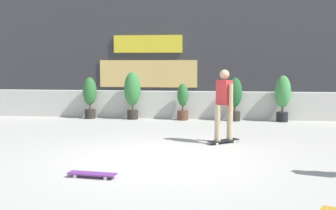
{
  "coord_description": "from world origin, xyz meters",
  "views": [
    {
      "loc": [
        1.14,
        -7.74,
        1.85
      ],
      "look_at": [
        0.0,
        1.5,
        0.9
      ],
      "focal_mm": 44.42,
      "sensor_mm": 36.0,
      "label": 1
    }
  ],
  "objects_px": {
    "potted_plant_3": "(235,96)",
    "potted_plant_4": "(283,95)",
    "potted_plant_1": "(132,92)",
    "potted_plant_2": "(183,101)",
    "skater_mid_plaza": "(224,103)",
    "potted_plant_0": "(90,95)",
    "skateboard_aside": "(92,174)"
  },
  "relations": [
    {
      "from": "potted_plant_0",
      "to": "potted_plant_3",
      "type": "relative_size",
      "value": 0.99
    },
    {
      "from": "potted_plant_3",
      "to": "skater_mid_plaza",
      "type": "relative_size",
      "value": 0.82
    },
    {
      "from": "potted_plant_0",
      "to": "potted_plant_3",
      "type": "bearing_deg",
      "value": 0.0
    },
    {
      "from": "potted_plant_0",
      "to": "potted_plant_3",
      "type": "distance_m",
      "value": 4.75
    },
    {
      "from": "potted_plant_0",
      "to": "skater_mid_plaza",
      "type": "xyz_separation_m",
      "value": [
        4.37,
        -3.78,
        0.17
      ]
    },
    {
      "from": "skateboard_aside",
      "to": "potted_plant_0",
      "type": "bearing_deg",
      "value": 107.81
    },
    {
      "from": "potted_plant_2",
      "to": "potted_plant_0",
      "type": "bearing_deg",
      "value": 180.0
    },
    {
      "from": "potted_plant_4",
      "to": "skateboard_aside",
      "type": "height_order",
      "value": "potted_plant_4"
    },
    {
      "from": "potted_plant_1",
      "to": "potted_plant_4",
      "type": "relative_size",
      "value": 1.06
    },
    {
      "from": "potted_plant_0",
      "to": "potted_plant_3",
      "type": "height_order",
      "value": "potted_plant_3"
    },
    {
      "from": "potted_plant_2",
      "to": "potted_plant_3",
      "type": "relative_size",
      "value": 0.85
    },
    {
      "from": "skater_mid_plaza",
      "to": "skateboard_aside",
      "type": "distance_m",
      "value": 3.91
    },
    {
      "from": "potted_plant_3",
      "to": "potted_plant_4",
      "type": "bearing_deg",
      "value": -0.0
    },
    {
      "from": "potted_plant_0",
      "to": "potted_plant_4",
      "type": "height_order",
      "value": "potted_plant_4"
    },
    {
      "from": "potted_plant_0",
      "to": "potted_plant_4",
      "type": "bearing_deg",
      "value": -0.0
    },
    {
      "from": "potted_plant_1",
      "to": "potted_plant_4",
      "type": "bearing_deg",
      "value": -0.0
    },
    {
      "from": "potted_plant_4",
      "to": "skater_mid_plaza",
      "type": "relative_size",
      "value": 0.86
    },
    {
      "from": "potted_plant_0",
      "to": "potted_plant_4",
      "type": "distance_m",
      "value": 6.23
    },
    {
      "from": "skateboard_aside",
      "to": "potted_plant_4",
      "type": "bearing_deg",
      "value": 59.96
    },
    {
      "from": "potted_plant_2",
      "to": "potted_plant_3",
      "type": "distance_m",
      "value": 1.67
    },
    {
      "from": "potted_plant_3",
      "to": "potted_plant_1",
      "type": "bearing_deg",
      "value": 180.0
    },
    {
      "from": "potted_plant_0",
      "to": "potted_plant_2",
      "type": "bearing_deg",
      "value": 0.0
    },
    {
      "from": "potted_plant_4",
      "to": "skateboard_aside",
      "type": "xyz_separation_m",
      "value": [
        -4.01,
        -6.93,
        -0.78
      ]
    },
    {
      "from": "potted_plant_2",
      "to": "potted_plant_1",
      "type": "bearing_deg",
      "value": 180.0
    },
    {
      "from": "skater_mid_plaza",
      "to": "potted_plant_1",
      "type": "bearing_deg",
      "value": 127.77
    },
    {
      "from": "potted_plant_0",
      "to": "potted_plant_1",
      "type": "relative_size",
      "value": 0.88
    },
    {
      "from": "potted_plant_1",
      "to": "skateboard_aside",
      "type": "bearing_deg",
      "value": -83.52
    },
    {
      "from": "potted_plant_4",
      "to": "skater_mid_plaza",
      "type": "xyz_separation_m",
      "value": [
        -1.87,
        -3.78,
        0.1
      ]
    },
    {
      "from": "potted_plant_2",
      "to": "skateboard_aside",
      "type": "height_order",
      "value": "potted_plant_2"
    },
    {
      "from": "potted_plant_3",
      "to": "potted_plant_4",
      "type": "distance_m",
      "value": 1.48
    },
    {
      "from": "skater_mid_plaza",
      "to": "potted_plant_2",
      "type": "bearing_deg",
      "value": 108.65
    },
    {
      "from": "potted_plant_2",
      "to": "potted_plant_3",
      "type": "xyz_separation_m",
      "value": [
        1.66,
        0.0,
        0.17
      ]
    }
  ]
}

